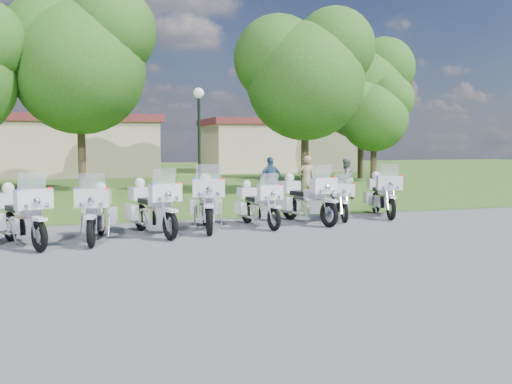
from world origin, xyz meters
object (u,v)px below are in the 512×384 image
object	(u,v)px
motorcycle_1	(21,215)
motorcycle_5	(258,204)
motorcycle_2	(97,212)
motorcycle_4	(207,202)
motorcycle_8	(382,194)
bystander_a	(306,180)
motorcycle_3	(152,206)
motorcycle_6	(306,198)
lamp_post	(199,116)
bystander_c	(271,180)
motorcycle_7	(338,199)
bystander_b	(346,179)

from	to	relation	value
motorcycle_1	motorcycle_5	distance (m)	6.03
motorcycle_2	motorcycle_4	distance (m)	2.96
motorcycle_8	motorcycle_1	bearing A→B (deg)	26.65
motorcycle_1	motorcycle_5	bearing A→B (deg)	167.64
motorcycle_1	bystander_a	xyz separation A→B (m)	(9.41, 6.46, 0.19)
motorcycle_3	motorcycle_6	distance (m)	4.51
lamp_post	motorcycle_6	bearing A→B (deg)	-80.84
motorcycle_4	bystander_c	xyz separation A→B (m)	(3.68, 5.69, 0.13)
motorcycle_7	bystander_b	bearing A→B (deg)	-105.38
motorcycle_1	bystander_a	distance (m)	11.42
motorcycle_4	motorcycle_6	xyz separation A→B (m)	(2.96, 0.39, -0.03)
motorcycle_1	motorcycle_4	size ratio (longest dim) A/B	0.89
motorcycle_1	bystander_b	distance (m)	13.53
motorcycle_3	lamp_post	size ratio (longest dim) A/B	0.53
bystander_c	motorcycle_3	bearing A→B (deg)	40.63
motorcycle_4	motorcycle_6	distance (m)	2.98
motorcycle_2	motorcycle_4	xyz separation A→B (m)	(2.81, 0.92, 0.06)
motorcycle_4	bystander_c	distance (m)	6.78
motorcycle_1	motorcycle_3	distance (m)	3.05
bystander_c	bystander_a	bearing A→B (deg)	154.12
motorcycle_1	bystander_b	bearing A→B (deg)	-172.28
motorcycle_7	lamp_post	world-z (taller)	lamp_post
bystander_a	bystander_b	world-z (taller)	bystander_a
motorcycle_2	motorcycle_4	bearing A→B (deg)	-153.33
motorcycle_4	bystander_b	world-z (taller)	motorcycle_4
motorcycle_2	lamp_post	bearing A→B (deg)	-105.63
bystander_c	motorcycle_7	bearing A→B (deg)	86.69
motorcycle_2	motorcycle_5	size ratio (longest dim) A/B	1.09
motorcycle_6	motorcycle_8	xyz separation A→B (m)	(2.85, 0.71, -0.02)
motorcycle_7	lamp_post	bearing A→B (deg)	-59.39
motorcycle_8	lamp_post	size ratio (longest dim) A/B	0.53
motorcycle_2	motorcycle_1	bearing A→B (deg)	16.95
motorcycle_2	bystander_c	xyz separation A→B (m)	(6.49, 6.61, 0.19)
motorcycle_5	motorcycle_3	bearing A→B (deg)	1.19
motorcycle_7	motorcycle_8	xyz separation A→B (m)	(1.62, 0.25, 0.10)
bystander_b	bystander_c	size ratio (longest dim) A/B	0.95
motorcycle_2	motorcycle_6	xyz separation A→B (m)	(5.77, 1.31, 0.03)
motorcycle_1	motorcycle_7	bearing A→B (deg)	168.41
motorcycle_5	motorcycle_6	size ratio (longest dim) A/B	0.90
bystander_c	bystander_b	bearing A→B (deg)	177.77
motorcycle_4	bystander_b	bearing A→B (deg)	-129.99
lamp_post	bystander_b	distance (m)	6.59
motorcycle_4	motorcycle_5	distance (m)	1.46
motorcycle_3	motorcycle_5	size ratio (longest dim) A/B	1.10
bystander_a	motorcycle_3	bearing A→B (deg)	51.39
motorcycle_8	bystander_b	size ratio (longest dim) A/B	1.45
motorcycle_1	bystander_c	xyz separation A→B (m)	(8.12, 6.85, 0.17)
motorcycle_2	lamp_post	xyz separation A→B (m)	(4.40, 9.80, 2.72)
motorcycle_4	motorcycle_5	bearing A→B (deg)	-166.02
motorcycle_2	motorcycle_4	size ratio (longest dim) A/B	0.92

